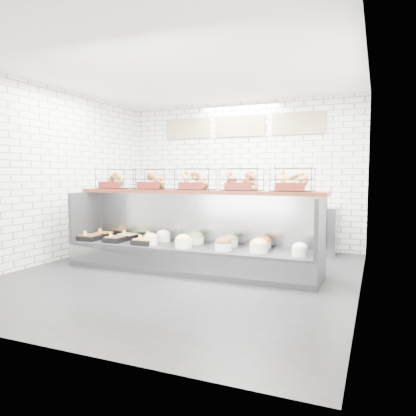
% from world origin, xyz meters
% --- Properties ---
extents(ground, '(5.50, 5.50, 0.00)m').
position_xyz_m(ground, '(0.00, 0.00, 0.00)').
color(ground, black).
rests_on(ground, ground).
extents(room_shell, '(5.02, 5.51, 3.01)m').
position_xyz_m(room_shell, '(0.00, 0.60, 2.06)').
color(room_shell, white).
rests_on(room_shell, ground).
extents(display_case, '(4.00, 0.90, 1.20)m').
position_xyz_m(display_case, '(-0.01, 0.34, 0.33)').
color(display_case, black).
rests_on(display_case, ground).
extents(bagel_shelf, '(4.10, 0.50, 0.40)m').
position_xyz_m(bagel_shelf, '(0.00, 0.52, 1.38)').
color(bagel_shelf, '#4A1C0F').
rests_on(bagel_shelf, display_case).
extents(prep_counter, '(4.00, 0.60, 1.20)m').
position_xyz_m(prep_counter, '(-0.01, 2.43, 0.47)').
color(prep_counter, '#93969B').
rests_on(prep_counter, ground).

